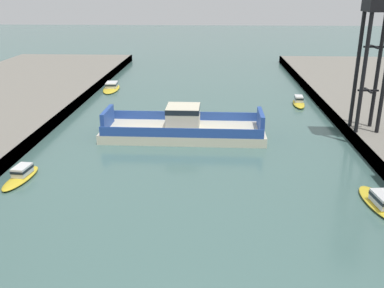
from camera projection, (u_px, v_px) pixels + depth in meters
chain_ferry at (183, 128)px, 51.92m from camera, size 19.61×7.23×3.87m
moored_boat_near_left at (299, 102)px, 66.32m from camera, size 2.05×5.79×1.39m
moored_boat_near_right at (382, 202)px, 35.29m from camera, size 2.97×6.98×1.34m
moored_boat_mid_left at (112, 87)px, 76.66m from camera, size 3.24×8.25×1.22m
moored_boat_mid_right at (21, 175)px, 40.48m from camera, size 2.37×5.95×1.25m
crane_tower at (378, 23)px, 46.39m from camera, size 3.08×3.08×15.81m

